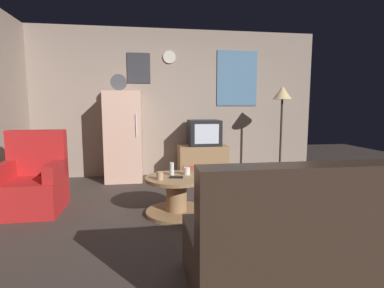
% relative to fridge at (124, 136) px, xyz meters
% --- Properties ---
extents(ground_plane, '(12.00, 12.00, 0.00)m').
position_rel_fridge_xyz_m(ground_plane, '(0.92, -2.09, -0.75)').
color(ground_plane, '#3D332D').
extents(wall_with_art, '(5.20, 0.12, 2.61)m').
position_rel_fridge_xyz_m(wall_with_art, '(0.93, 0.36, 0.56)').
color(wall_with_art, gray).
rests_on(wall_with_art, ground_plane).
extents(fridge, '(0.60, 0.62, 1.77)m').
position_rel_fridge_xyz_m(fridge, '(0.00, 0.00, 0.00)').
color(fridge, beige).
rests_on(fridge, ground_plane).
extents(tv_stand, '(0.84, 0.53, 0.58)m').
position_rel_fridge_xyz_m(tv_stand, '(1.35, -0.02, -0.47)').
color(tv_stand, '#9E754C').
rests_on(tv_stand, ground_plane).
extents(crt_tv, '(0.54, 0.51, 0.44)m').
position_rel_fridge_xyz_m(crt_tv, '(1.38, -0.02, 0.04)').
color(crt_tv, black).
rests_on(crt_tv, tv_stand).
extents(standing_lamp, '(0.32, 0.32, 1.59)m').
position_rel_fridge_xyz_m(standing_lamp, '(2.64, -0.35, 0.60)').
color(standing_lamp, '#332D28').
rests_on(standing_lamp, ground_plane).
extents(coffee_table, '(0.72, 0.72, 0.44)m').
position_rel_fridge_xyz_m(coffee_table, '(0.72, -1.75, -0.53)').
color(coffee_table, '#9E754C').
rests_on(coffee_table, ground_plane).
extents(wine_glass, '(0.05, 0.05, 0.15)m').
position_rel_fridge_xyz_m(wine_glass, '(0.67, -1.65, -0.24)').
color(wine_glass, silver).
rests_on(wine_glass, coffee_table).
extents(mug_ceramic_white, '(0.08, 0.08, 0.09)m').
position_rel_fridge_xyz_m(mug_ceramic_white, '(0.85, -1.66, -0.27)').
color(mug_ceramic_white, silver).
rests_on(mug_ceramic_white, coffee_table).
extents(mug_ceramic_tan, '(0.08, 0.08, 0.09)m').
position_rel_fridge_xyz_m(mug_ceramic_tan, '(0.53, -1.86, -0.27)').
color(mug_ceramic_tan, tan).
rests_on(mug_ceramic_tan, coffee_table).
extents(remote_control, '(0.16, 0.07, 0.02)m').
position_rel_fridge_xyz_m(remote_control, '(0.71, -1.81, -0.30)').
color(remote_control, black).
rests_on(remote_control, coffee_table).
extents(armchair, '(0.68, 0.68, 0.96)m').
position_rel_fridge_xyz_m(armchair, '(-0.97, -1.38, -0.42)').
color(armchair, red).
rests_on(armchair, ground_plane).
extents(couch, '(1.70, 0.80, 0.92)m').
position_rel_fridge_xyz_m(couch, '(1.51, -3.32, -0.44)').
color(couch, '#38281E').
rests_on(couch, ground_plane).
extents(book_stack, '(0.21, 0.18, 0.12)m').
position_rel_fridge_xyz_m(book_stack, '(2.09, -0.19, -0.69)').
color(book_stack, '#79BE61').
rests_on(book_stack, ground_plane).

